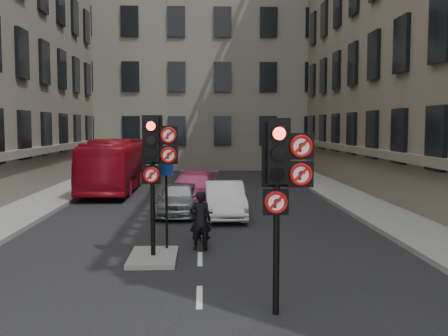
{
  "coord_description": "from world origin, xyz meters",
  "views": [
    {
      "loc": [
        0.07,
        -8.26,
        3.45
      ],
      "look_at": [
        0.49,
        2.01,
        2.6
      ],
      "focal_mm": 42.0,
      "sensor_mm": 36.0,
      "label": 1
    }
  ],
  "objects": [
    {
      "name": "info_sign",
      "position": [
        -0.9,
        5.73,
        1.6
      ],
      "size": [
        0.4,
        0.13,
        2.29
      ],
      "rotation": [
        0.0,
        0.0,
        -0.08
      ],
      "color": "black",
      "rests_on": "centre_island"
    },
    {
      "name": "car_pink",
      "position": [
        -0.29,
        13.29,
        0.72
      ],
      "size": [
        2.51,
        5.14,
        1.44
      ],
      "primitive_type": "imported",
      "rotation": [
        0.0,
        0.0,
        -0.1
      ],
      "color": "#D23D78",
      "rests_on": "ground"
    },
    {
      "name": "car_silver",
      "position": [
        -0.81,
        11.67,
        0.63
      ],
      "size": [
        1.88,
        3.86,
        1.27
      ],
      "primitive_type": "imported",
      "rotation": [
        0.0,
        0.0,
        -0.1
      ],
      "color": "#93969A",
      "rests_on": "ground"
    },
    {
      "name": "car_white",
      "position": [
        0.89,
        11.09,
        0.66
      ],
      "size": [
        1.5,
        4.05,
        1.32
      ],
      "primitive_type": "imported",
      "rotation": [
        0.0,
        0.0,
        0.02
      ],
      "color": "silver",
      "rests_on": "ground"
    },
    {
      "name": "bus_red",
      "position": [
        -4.5,
        19.28,
        1.35
      ],
      "size": [
        2.36,
        9.73,
        2.71
      ],
      "primitive_type": "imported",
      "rotation": [
        0.0,
        0.0,
        0.01
      ],
      "color": "maroon",
      "rests_on": "ground"
    },
    {
      "name": "signal_near",
      "position": [
        1.49,
        0.99,
        2.58
      ],
      "size": [
        0.91,
        0.4,
        3.58
      ],
      "color": "black",
      "rests_on": "ground"
    },
    {
      "name": "pavement_left",
      "position": [
        -7.2,
        12.0,
        0.08
      ],
      "size": [
        3.0,
        50.0,
        0.16
      ],
      "primitive_type": "cube",
      "color": "gray",
      "rests_on": "ground"
    },
    {
      "name": "pavement_right",
      "position": [
        7.2,
        12.0,
        0.08
      ],
      "size": [
        3.0,
        50.0,
        0.16
      ],
      "primitive_type": "cube",
      "color": "gray",
      "rests_on": "ground"
    },
    {
      "name": "centre_island",
      "position": [
        -1.2,
        5.0,
        0.06
      ],
      "size": [
        1.2,
        2.0,
        0.12
      ],
      "primitive_type": "cube",
      "color": "gray",
      "rests_on": "ground"
    },
    {
      "name": "motorcycle",
      "position": [
        0.05,
        6.44,
        0.55
      ],
      "size": [
        0.7,
        1.88,
        1.1
      ],
      "primitive_type": "imported",
      "rotation": [
        0.0,
        0.0,
        0.1
      ],
      "color": "black",
      "rests_on": "ground"
    },
    {
      "name": "signal_far",
      "position": [
        -1.11,
        4.99,
        2.7
      ],
      "size": [
        0.91,
        0.4,
        3.58
      ],
      "color": "black",
      "rests_on": "centre_island"
    },
    {
      "name": "motorcyclist",
      "position": [
        0.01,
        6.0,
        0.82
      ],
      "size": [
        0.6,
        0.39,
        1.65
      ],
      "primitive_type": "imported",
      "rotation": [
        0.0,
        0.0,
        3.14
      ],
      "color": "black",
      "rests_on": "ground"
    },
    {
      "name": "building_far",
      "position": [
        0.0,
        38.0,
        10.0
      ],
      "size": [
        30.0,
        14.0,
        20.0
      ],
      "primitive_type": "cube",
      "color": "slate",
      "rests_on": "ground"
    }
  ]
}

